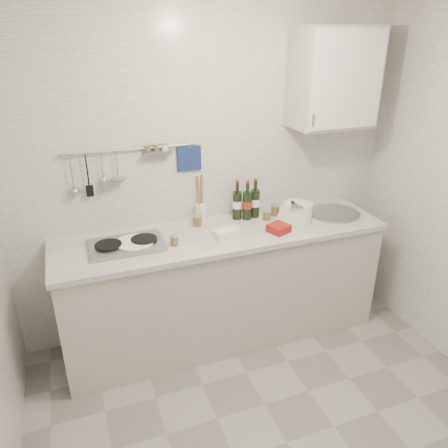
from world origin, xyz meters
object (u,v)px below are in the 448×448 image
object	(u,v)px
wall_cabinet	(334,78)
plate_stack_sink	(296,213)
utensil_crock	(201,210)
plate_stack_hob	(134,244)
wine_bottles	(247,200)

from	to	relation	value
wall_cabinet	plate_stack_sink	distance (m)	1.02
utensil_crock	plate_stack_hob	bearing A→B (deg)	-154.44
plate_stack_sink	utensil_crock	distance (m)	0.73
wine_bottles	utensil_crock	xyz separation A→B (m)	(-0.35, 0.08, -0.07)
wall_cabinet	plate_stack_sink	xyz separation A→B (m)	(-0.30, -0.11, -0.97)
wall_cabinet	plate_stack_hob	world-z (taller)	wall_cabinet
plate_stack_sink	plate_stack_hob	bearing A→B (deg)	-178.85
plate_stack_sink	wine_bottles	world-z (taller)	wine_bottles
plate_stack_sink	utensil_crock	world-z (taller)	utensil_crock
utensil_crock	wine_bottles	bearing A→B (deg)	-12.76
wall_cabinet	wine_bottles	bearing A→B (deg)	175.36
plate_stack_hob	wine_bottles	xyz separation A→B (m)	(0.91, 0.19, 0.14)
wine_bottles	utensil_crock	distance (m)	0.36
plate_stack_sink	utensil_crock	size ratio (longest dim) A/B	0.80
wall_cabinet	plate_stack_sink	world-z (taller)	wall_cabinet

